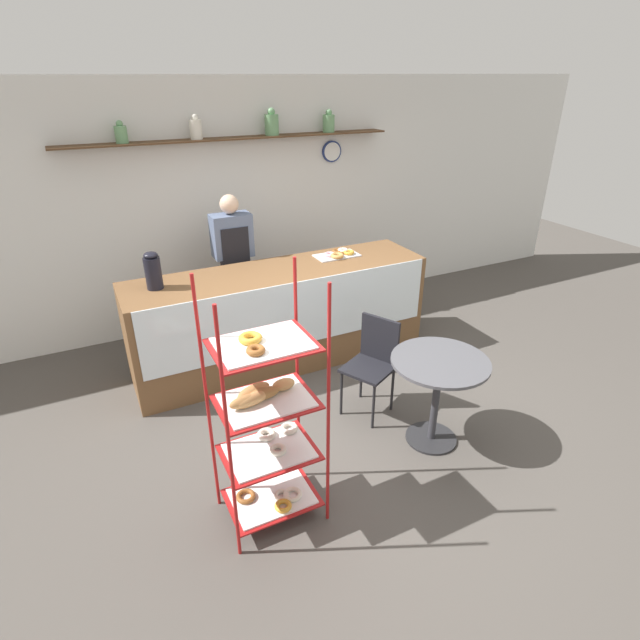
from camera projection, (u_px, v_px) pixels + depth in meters
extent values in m
plane|color=#4C4742|center=(345.00, 434.00, 4.17)|extent=(14.00, 14.00, 0.00)
cube|color=white|center=(236.00, 206.00, 5.66)|extent=(10.00, 0.06, 2.70)
cube|color=#4C331E|center=(235.00, 138.00, 5.21)|extent=(3.56, 0.24, 0.02)
cylinder|color=#669966|center=(121.00, 135.00, 4.72)|extent=(0.12, 0.12, 0.15)
sphere|color=#669966|center=(119.00, 124.00, 4.68)|extent=(0.06, 0.06, 0.06)
cylinder|color=silver|center=(196.00, 129.00, 5.00)|extent=(0.12, 0.12, 0.19)
sphere|color=silver|center=(195.00, 117.00, 4.95)|extent=(0.07, 0.07, 0.07)
cylinder|color=#669966|center=(272.00, 125.00, 5.33)|extent=(0.15, 0.15, 0.21)
sphere|color=#669966|center=(271.00, 112.00, 5.27)|extent=(0.08, 0.08, 0.08)
cylinder|color=#669966|center=(329.00, 123.00, 5.61)|extent=(0.13, 0.13, 0.18)
sphere|color=#669966|center=(329.00, 112.00, 5.55)|extent=(0.07, 0.07, 0.07)
cylinder|color=navy|center=(332.00, 151.00, 5.87)|extent=(0.24, 0.03, 0.24)
cylinder|color=white|center=(332.00, 152.00, 5.85)|extent=(0.21, 0.00, 0.21)
cube|color=brown|center=(281.00, 317.00, 5.03)|extent=(2.96, 0.73, 1.01)
cube|color=silver|center=(296.00, 315.00, 4.65)|extent=(2.84, 0.01, 0.65)
cylinder|color=#A51919|center=(229.00, 446.00, 2.76)|extent=(0.02, 0.02, 1.72)
cylinder|color=#A51919|center=(328.00, 415.00, 3.00)|extent=(0.02, 0.02, 1.72)
cylinder|color=#A51919|center=(207.00, 402.00, 3.12)|extent=(0.02, 0.02, 1.72)
cylinder|color=#A51919|center=(297.00, 378.00, 3.37)|extent=(0.02, 0.02, 1.72)
cube|color=#A51919|center=(272.00, 497.00, 3.39)|extent=(0.59, 0.44, 0.01)
cube|color=white|center=(272.00, 496.00, 3.39)|extent=(0.53, 0.39, 0.01)
torus|color=brown|center=(246.00, 496.00, 3.36)|extent=(0.13, 0.13, 0.03)
torus|color=silver|center=(293.00, 494.00, 3.37)|extent=(0.13, 0.13, 0.03)
torus|color=gold|center=(283.00, 506.00, 3.28)|extent=(0.11, 0.11, 0.03)
torus|color=silver|center=(282.00, 495.00, 3.37)|extent=(0.10, 0.10, 0.03)
cube|color=#A51919|center=(269.00, 452.00, 3.22)|extent=(0.59, 0.44, 0.01)
cube|color=white|center=(269.00, 451.00, 3.21)|extent=(0.53, 0.39, 0.01)
torus|color=silver|center=(278.00, 450.00, 3.19)|extent=(0.11, 0.11, 0.03)
torus|color=silver|center=(289.00, 428.00, 3.38)|extent=(0.12, 0.12, 0.03)
torus|color=silver|center=(266.00, 434.00, 3.32)|extent=(0.12, 0.12, 0.04)
cube|color=#A51919|center=(266.00, 402.00, 3.04)|extent=(0.59, 0.44, 0.01)
cube|color=white|center=(266.00, 400.00, 3.03)|extent=(0.53, 0.39, 0.01)
ellipsoid|color=olive|center=(262.00, 394.00, 3.02)|extent=(0.22, 0.08, 0.08)
ellipsoid|color=#B27F47|center=(254.00, 391.00, 3.04)|extent=(0.25, 0.15, 0.08)
ellipsoid|color=tan|center=(252.00, 399.00, 2.96)|extent=(0.23, 0.11, 0.08)
ellipsoid|color=tan|center=(284.00, 384.00, 3.12)|extent=(0.16, 0.11, 0.07)
ellipsoid|color=#B27F47|center=(247.00, 401.00, 2.95)|extent=(0.23, 0.08, 0.08)
cube|color=#A51919|center=(263.00, 345.00, 2.86)|extent=(0.59, 0.44, 0.01)
cube|color=white|center=(263.00, 343.00, 2.86)|extent=(0.53, 0.39, 0.01)
torus|color=gold|center=(250.00, 338.00, 2.86)|extent=(0.14, 0.14, 0.04)
torus|color=brown|center=(256.00, 350.00, 2.74)|extent=(0.11, 0.11, 0.04)
cube|color=#282833|center=(237.00, 300.00, 5.42)|extent=(0.24, 0.19, 1.00)
cube|color=slate|center=(232.00, 235.00, 5.10)|extent=(0.40, 0.22, 0.44)
cube|color=black|center=(236.00, 246.00, 5.04)|extent=(0.28, 0.01, 0.37)
sphere|color=beige|center=(229.00, 204.00, 4.95)|extent=(0.19, 0.19, 0.19)
cylinder|color=#262628|center=(431.00, 438.00, 4.11)|extent=(0.41, 0.41, 0.02)
cylinder|color=#333338|center=(435.00, 401.00, 3.95)|extent=(0.06, 0.06, 0.71)
cylinder|color=#4C4C51|center=(440.00, 362.00, 3.79)|extent=(0.75, 0.75, 0.02)
cylinder|color=black|center=(341.00, 393.00, 4.32)|extent=(0.02, 0.02, 0.44)
cylinder|color=black|center=(373.00, 407.00, 4.15)|extent=(0.02, 0.02, 0.44)
cylinder|color=black|center=(361.00, 377.00, 4.56)|extent=(0.02, 0.02, 0.44)
cylinder|color=black|center=(392.00, 389.00, 4.38)|extent=(0.02, 0.02, 0.44)
cube|color=black|center=(368.00, 368.00, 4.25)|extent=(0.51, 0.51, 0.03)
cube|color=black|center=(380.00, 339.00, 4.28)|extent=(0.19, 0.34, 0.40)
cylinder|color=black|center=(153.00, 273.00, 4.33)|extent=(0.14, 0.14, 0.28)
ellipsoid|color=black|center=(150.00, 255.00, 4.25)|extent=(0.12, 0.12, 0.06)
cube|color=silver|center=(337.00, 256.00, 5.16)|extent=(0.46, 0.25, 0.01)
torus|color=gold|center=(349.00, 252.00, 5.18)|extent=(0.12, 0.12, 0.03)
torus|color=brown|center=(337.00, 251.00, 5.22)|extent=(0.10, 0.10, 0.03)
torus|color=brown|center=(342.00, 252.00, 5.20)|extent=(0.12, 0.12, 0.03)
torus|color=tan|center=(337.00, 256.00, 5.08)|extent=(0.14, 0.14, 0.04)
torus|color=silver|center=(343.00, 250.00, 5.22)|extent=(0.11, 0.11, 0.04)
torus|color=#EAB2C1|center=(330.00, 254.00, 5.13)|extent=(0.12, 0.12, 0.03)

